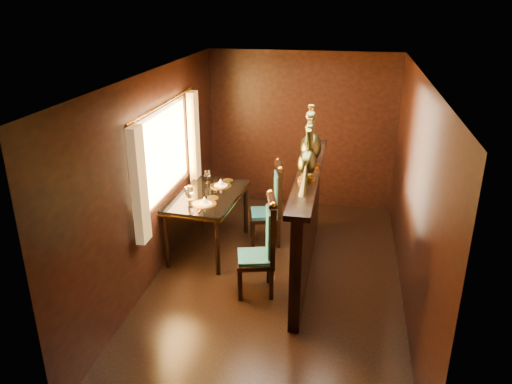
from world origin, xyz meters
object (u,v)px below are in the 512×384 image
peacock_left (308,152)px  peacock_right (311,135)px  chair_left (265,243)px  chair_right (273,201)px  dining_table (208,200)px

peacock_left → peacock_right: bearing=90.0°
chair_left → chair_right: chair_left is taller
dining_table → peacock_left: 1.82m
chair_left → peacock_left: bearing=9.5°
dining_table → peacock_right: 1.73m
dining_table → chair_left: chair_left is taller
dining_table → chair_right: size_ratio=1.19×
chair_left → peacock_left: peacock_left is taller
chair_right → peacock_left: 1.60m
dining_table → chair_left: bearing=-39.5°
chair_right → peacock_right: peacock_right is taller
dining_table → peacock_left: size_ratio=2.12×
peacock_right → chair_left: bearing=-123.6°
dining_table → peacock_right: (1.37, -0.25, 1.03)m
dining_table → peacock_right: bearing=-5.9°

